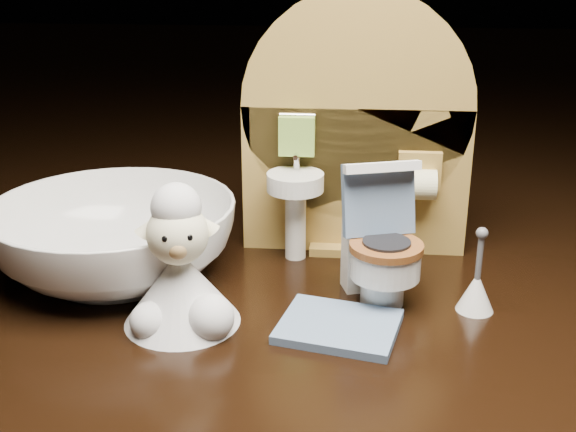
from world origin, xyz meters
name	(u,v)px	position (x,y,z in m)	size (l,w,h in m)	color
backdrop_panel	(355,141)	(0.00, 0.06, 0.07)	(0.13, 0.05, 0.15)	#A58038
toy_toilet	(380,250)	(0.01, 0.00, 0.03)	(0.04, 0.05, 0.07)	white
bath_mat	(339,326)	(-0.01, -0.04, 0.00)	(0.05, 0.04, 0.00)	slate
toilet_brush	(476,289)	(0.06, -0.01, 0.01)	(0.02, 0.02, 0.04)	white
plush_lamb	(181,276)	(-0.08, -0.04, 0.02)	(0.06, 0.06, 0.07)	silver
ceramic_bowl	(115,239)	(-0.13, 0.02, 0.02)	(0.13, 0.13, 0.04)	white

